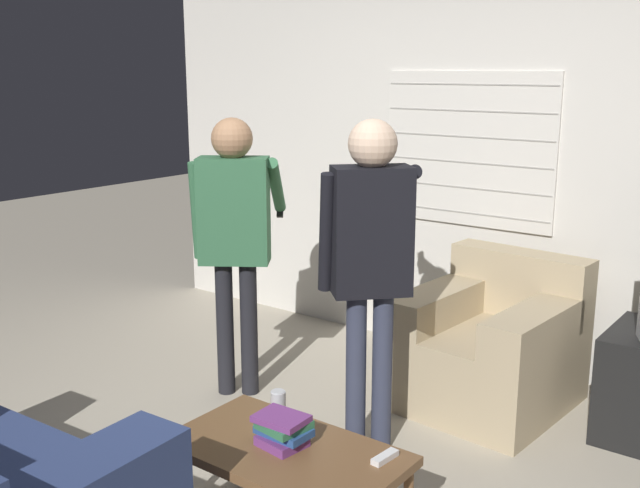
% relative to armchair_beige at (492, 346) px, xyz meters
% --- Properties ---
extents(ground_plane, '(16.00, 16.00, 0.00)m').
position_rel_armchair_beige_xyz_m(ground_plane, '(-0.41, -1.43, -0.33)').
color(ground_plane, '#B2A893').
extents(wall_back, '(5.20, 0.08, 2.55)m').
position_rel_armchair_beige_xyz_m(wall_back, '(-0.41, 0.60, 0.95)').
color(wall_back, silver).
rests_on(wall_back, ground_plane).
extents(armchair_beige, '(0.90, 0.98, 0.83)m').
position_rel_armchair_beige_xyz_m(armchair_beige, '(0.00, 0.00, 0.00)').
color(armchair_beige, tan).
rests_on(armchair_beige, ground_plane).
extents(coffee_table, '(0.95, 0.54, 0.39)m').
position_rel_armchair_beige_xyz_m(coffee_table, '(-0.13, -1.68, 0.02)').
color(coffee_table, brown).
rests_on(coffee_table, ground_plane).
extents(person_left_standing, '(0.49, 0.74, 1.61)m').
position_rel_armchair_beige_xyz_m(person_left_standing, '(-1.24, -0.77, 0.68)').
color(person_left_standing, black).
rests_on(person_left_standing, ground_plane).
extents(person_right_standing, '(0.50, 0.78, 1.64)m').
position_rel_armchair_beige_xyz_m(person_right_standing, '(-0.26, -0.88, 0.71)').
color(person_right_standing, '#33384C').
rests_on(person_right_standing, ground_plane).
extents(book_stack, '(0.22, 0.20, 0.13)m').
position_rel_armchair_beige_xyz_m(book_stack, '(-0.15, -1.67, 0.12)').
color(book_stack, '#75387F').
rests_on(book_stack, coffee_table).
extents(soda_can, '(0.07, 0.07, 0.13)m').
position_rel_armchair_beige_xyz_m(soda_can, '(-0.32, -1.50, 0.12)').
color(soda_can, silver).
rests_on(soda_can, coffee_table).
extents(spare_remote, '(0.05, 0.13, 0.02)m').
position_rel_armchair_beige_xyz_m(spare_remote, '(0.24, -1.53, 0.07)').
color(spare_remote, white).
rests_on(spare_remote, coffee_table).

